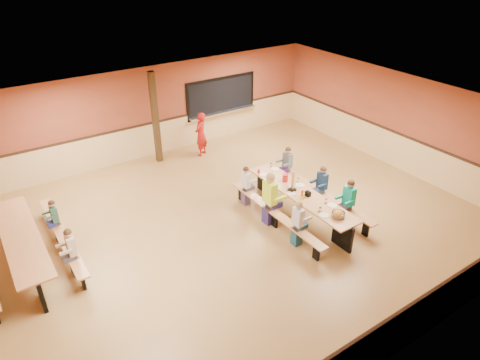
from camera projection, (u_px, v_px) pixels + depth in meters
ground at (237, 222)px, 11.20m from camera, size 12.00×12.00×0.00m
room_envelope at (237, 199)px, 10.86m from camera, size 12.04×10.04×3.02m
kitchen_pass_through at (221, 98)px, 15.31m from camera, size 2.78×0.28×1.38m
structural_post at (155, 118)px, 13.54m from camera, size 0.18×0.18×3.00m
cafeteria_table_main at (300, 200)px, 11.15m from camera, size 1.91×3.70×0.74m
cafeteria_table_second at (23, 244)px, 9.54m from camera, size 1.91×3.70×0.74m
seated_child_white_left at (298, 224)px, 10.10m from camera, size 0.36×0.30×1.19m
seated_adult_yellow at (270, 199)px, 10.83m from camera, size 0.47×0.39×1.43m
seated_child_grey_left at (246, 186)px, 11.68m from camera, size 0.34×0.27×1.14m
seated_child_teal_right at (348, 202)px, 10.86m from camera, size 0.39×0.32×1.26m
seated_child_navy_right at (322, 187)px, 11.57m from camera, size 0.37×0.30×1.21m
seated_child_char_right at (287, 166)px, 12.64m from camera, size 0.37×0.30×1.20m
seated_child_green_sec at (56, 221)px, 10.28m from camera, size 0.32×0.26×1.11m
seated_child_tan_sec at (72, 252)px, 9.18m from camera, size 0.35×0.29×1.18m
standing_woman at (201, 134)px, 14.31m from camera, size 0.66×0.61×1.51m
punch_pitcher at (285, 178)px, 11.51m from camera, size 0.16×0.16×0.22m
chip_bowl at (338, 214)px, 10.05m from camera, size 0.32×0.32×0.15m
napkin_dispenser at (308, 194)px, 10.88m from camera, size 0.10×0.14×0.13m
condiment_mustard at (303, 196)px, 10.74m from camera, size 0.06×0.06×0.17m
condiment_ketchup at (302, 193)px, 10.85m from camera, size 0.06×0.06×0.17m
table_paddle at (292, 186)px, 11.07m from camera, size 0.16×0.16×0.56m
place_settings at (301, 191)px, 11.02m from camera, size 0.65×3.30×0.11m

